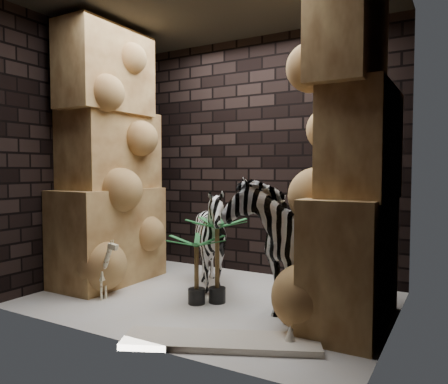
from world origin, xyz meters
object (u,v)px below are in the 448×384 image
Objects in this scene: surfboard at (221,341)px; palm_back at (196,269)px; zebra_left at (212,245)px; palm_front at (217,260)px; giraffe_toy at (97,268)px; zebra_right at (284,229)px.

palm_back is at bearing 109.38° from surfboard.
zebra_left is at bearing 99.58° from surfboard.
palm_front is 0.23m from palm_back.
palm_front reaches higher than giraffe_toy.
giraffe_toy is 1.25m from palm_front.
surfboard is at bearing -98.34° from zebra_right.
zebra_left is at bearing 128.82° from palm_front.
giraffe_toy reaches higher than surfboard.
palm_back is 0.46× the size of surfboard.
palm_front is at bearing -163.66° from zebra_right.
palm_front is 0.58× the size of surfboard.
zebra_right is 0.90m from zebra_left.
palm_front is 1.25× the size of palm_back.
zebra_left is 1.31× the size of palm_front.
giraffe_toy is at bearing -160.19° from palm_back.
zebra_right is 2.19× the size of palm_back.
surfboard is (0.70, -0.73, -0.32)m from palm_back.
palm_back is 1.06m from surfboard.
palm_back is at bearing 17.89° from giraffe_toy.
zebra_right reaches higher than giraffe_toy.
palm_front is (0.25, -0.31, -0.08)m from zebra_left.
surfboard is (1.69, -0.38, -0.29)m from giraffe_toy.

